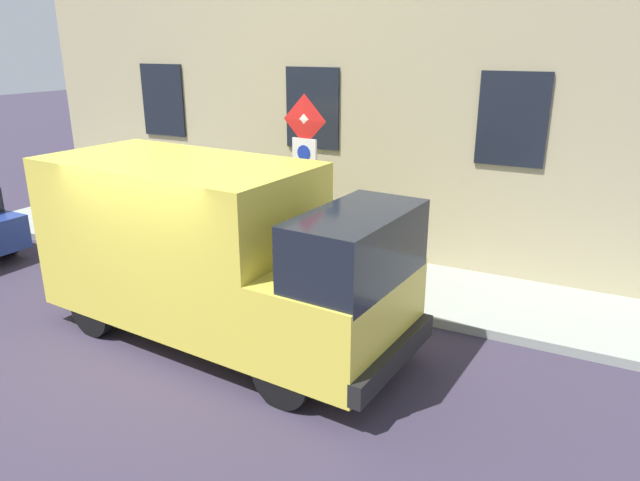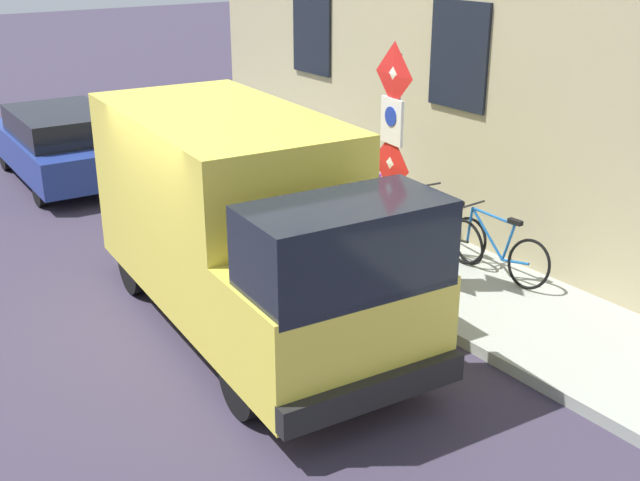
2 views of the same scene
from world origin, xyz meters
name	(u,v)px [view 1 (image 1 of 2)]	position (x,y,z in m)	size (l,w,h in m)	color
ground_plane	(172,341)	(0.00, 0.00, 0.00)	(80.00, 80.00, 0.00)	#362F42
sidewalk_slab	(286,264)	(3.21, 0.00, 0.07)	(2.17, 15.23, 0.14)	#999F96
building_facade	(321,18)	(4.64, 0.00, 4.44)	(0.75, 13.23, 8.87)	tan
sign_post_stacked	(305,172)	(2.32, -0.90, 2.08)	(0.17, 0.56, 3.02)	#474C47
delivery_van	(214,249)	(0.43, -0.51, 1.33)	(2.42, 5.47, 2.50)	yellow
bicycle_blue	(370,245)	(3.74, -1.46, 0.51)	(0.46, 1.72, 0.89)	black
bicycle_black	(322,237)	(3.74, -0.47, 0.51)	(0.46, 1.71, 0.89)	black
bicycle_purple	(277,230)	(3.74, 0.53, 0.51)	(0.46, 1.71, 0.89)	black
pedestrian	(237,209)	(3.04, 0.96, 1.07)	(0.41, 0.47, 1.72)	#262B47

